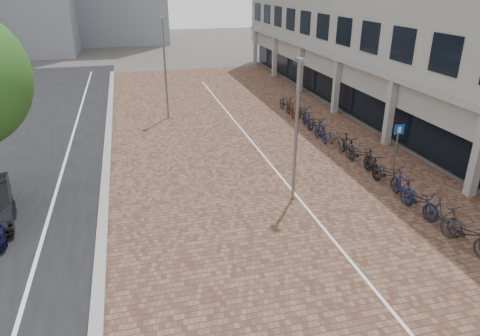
{
  "coord_description": "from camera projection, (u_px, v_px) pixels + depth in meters",
  "views": [
    {
      "loc": [
        -3.74,
        -8.49,
        7.8
      ],
      "look_at": [
        0.0,
        6.0,
        1.3
      ],
      "focal_mm": 32.43,
      "sensor_mm": 36.0,
      "label": 1
    }
  ],
  "objects": [
    {
      "name": "ground",
      "position": [
        296.0,
        300.0,
        11.51
      ],
      "size": [
        140.0,
        140.0,
        0.0
      ],
      "primitive_type": "plane",
      "color": "#474442",
      "rests_on": "ground"
    },
    {
      "name": "plaza_brick",
      "position": [
        248.0,
        143.0,
        22.62
      ],
      "size": [
        14.5,
        42.0,
        0.04
      ],
      "primitive_type": "cube",
      "color": "brown",
      "rests_on": "ground"
    },
    {
      "name": "street_asphalt",
      "position": [
        20.0,
        163.0,
        20.1
      ],
      "size": [
        8.0,
        50.0,
        0.03
      ],
      "primitive_type": "cube",
      "color": "black",
      "rests_on": "ground"
    },
    {
      "name": "curb",
      "position": [
        107.0,
        154.0,
        20.97
      ],
      "size": [
        0.35,
        42.0,
        0.14
      ],
      "primitive_type": "cube",
      "color": "gray",
      "rests_on": "ground"
    },
    {
      "name": "lane_line",
      "position": [
        66.0,
        159.0,
        20.55
      ],
      "size": [
        0.12,
        44.0,
        0.0
      ],
      "primitive_type": "cube",
      "color": "white",
      "rests_on": "street_asphalt"
    },
    {
      "name": "parking_line",
      "position": [
        252.0,
        142.0,
        22.66
      ],
      "size": [
        0.1,
        30.0,
        0.0
      ],
      "primitive_type": "cube",
      "color": "white",
      "rests_on": "plaza_brick"
    },
    {
      "name": "parking_sign",
      "position": [
        397.0,
        141.0,
        18.83
      ],
      "size": [
        0.44,
        0.09,
        2.13
      ],
      "rotation": [
        0.0,
        0.0,
        -0.04
      ],
      "color": "slate",
      "rests_on": "ground"
    },
    {
      "name": "lamp_near",
      "position": [
        296.0,
        134.0,
        15.72
      ],
      "size": [
        0.12,
        0.12,
        5.33
      ],
      "primitive_type": "cylinder",
      "color": "slate",
      "rests_on": "ground"
    },
    {
      "name": "lamp_far",
      "position": [
        165.0,
        70.0,
        25.48
      ],
      "size": [
        0.12,
        0.12,
        5.86
      ],
      "primitive_type": "cylinder",
      "color": "gray",
      "rests_on": "ground"
    },
    {
      "name": "bike_row",
      "position": [
        346.0,
        146.0,
        20.72
      ],
      "size": [
        1.18,
        18.12,
        1.05
      ],
      "color": "black",
      "rests_on": "ground"
    }
  ]
}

